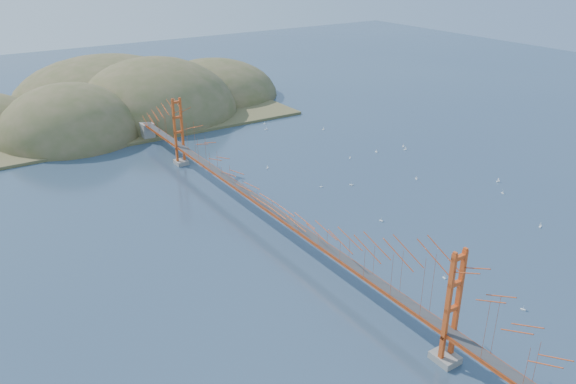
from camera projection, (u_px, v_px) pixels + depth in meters
ground at (273, 232)px, 74.51m from camera, size 320.00×320.00×0.00m
bridge at (271, 183)px, 71.79m from camera, size 2.20×94.40×12.00m
far_headlands at (122, 111)px, 127.89m from camera, size 84.00×58.00×25.00m
sailboat_0 at (381, 220)px, 77.36m from camera, size 0.58×0.59×0.67m
sailboat_6 at (523, 309)px, 58.66m from camera, size 0.60×0.60×0.65m
sailboat_7 at (405, 149)px, 103.96m from camera, size 0.59×0.49×0.68m
sailboat_5 at (503, 193)px, 85.94m from camera, size 0.44×0.52×0.60m
sailboat_1 at (351, 184)px, 88.82m from camera, size 0.66×0.66×0.69m
sailboat_10 at (444, 277)px, 64.20m from camera, size 0.48×0.51×0.58m
sailboat_12 at (266, 129)px, 115.12m from camera, size 0.64×0.61×0.72m
sailboat_11 at (498, 181)px, 90.11m from camera, size 0.66×0.65×0.74m
sailboat_4 at (376, 151)px, 102.84m from camera, size 0.53×0.60×0.68m
sailboat_8 at (350, 158)px, 99.84m from camera, size 0.57×0.57×0.60m
sailboat_15 at (265, 124)px, 118.65m from camera, size 0.54×0.55×0.62m
sailboat_13 at (540, 226)px, 75.70m from camera, size 0.66×0.65×0.74m
sailboat_14 at (416, 178)px, 91.11m from camera, size 0.57×0.57×0.64m
sailboat_16 at (321, 186)px, 88.18m from camera, size 0.53×0.53×0.56m
sailboat_3 at (267, 168)px, 95.48m from camera, size 0.59×0.59×0.62m
sailboat_9 at (403, 146)px, 105.51m from camera, size 0.63×0.63×0.67m
sailboat_17 at (323, 129)px, 115.12m from camera, size 0.58×0.51×0.66m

